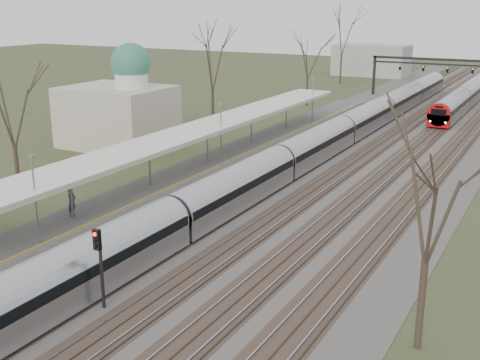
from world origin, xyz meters
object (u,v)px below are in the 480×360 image
object	(u,v)px
train_near	(342,131)
train_far	(470,92)
passenger	(72,202)
signal_post	(99,257)

from	to	relation	value
train_near	train_far	world-z (taller)	same
train_near	passenger	xyz separation A→B (m)	(-6.78, -31.00, 0.48)
passenger	train_far	bearing A→B (deg)	-25.50
train_far	passenger	distance (m)	67.28
signal_post	passenger	bearing A→B (deg)	140.53
passenger	signal_post	size ratio (longest dim) A/B	0.47
train_near	signal_post	world-z (taller)	signal_post
train_near	signal_post	size ratio (longest dim) A/B	22.00
train_near	passenger	bearing A→B (deg)	-102.34
passenger	signal_post	distance (m)	11.08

